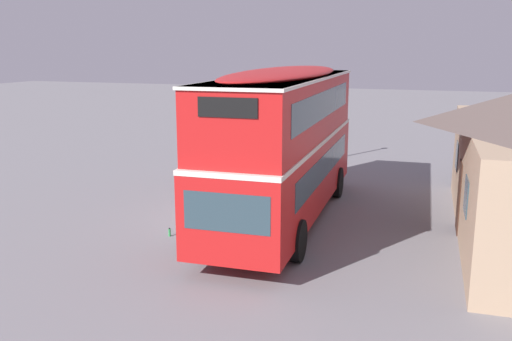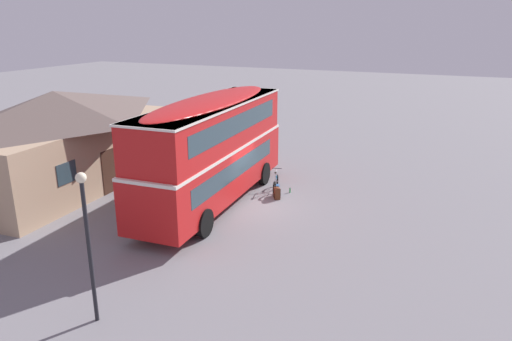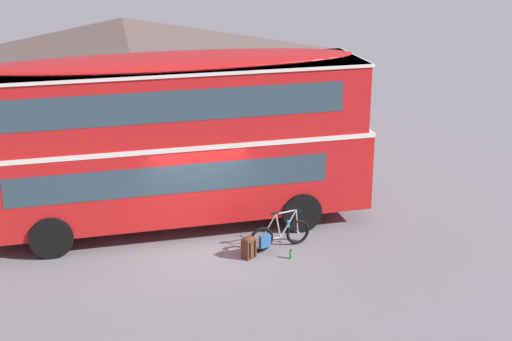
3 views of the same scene
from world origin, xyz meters
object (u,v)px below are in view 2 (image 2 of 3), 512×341
at_px(backpack_on_ground, 277,193).
at_px(water_bottle_green_metal, 290,190).
at_px(touring_bicycle, 276,185).
at_px(street_lamp, 87,231).
at_px(double_decker_bus, 213,146).

bearing_deg(backpack_on_ground, water_bottle_green_metal, -14.88).
relative_size(touring_bicycle, water_bottle_green_metal, 6.85).
height_order(touring_bicycle, water_bottle_green_metal, touring_bicycle).
height_order(water_bottle_green_metal, street_lamp, street_lamp).
bearing_deg(street_lamp, touring_bicycle, -3.82).
relative_size(water_bottle_green_metal, street_lamp, 0.06).
distance_m(double_decker_bus, water_bottle_green_metal, 4.53).
bearing_deg(water_bottle_green_metal, street_lamp, 173.05).
xyz_separation_m(touring_bicycle, water_bottle_green_metal, (0.17, -0.66, -0.26)).
distance_m(backpack_on_ground, water_bottle_green_metal, 1.08).
height_order(double_decker_bus, water_bottle_green_metal, double_decker_bus).
height_order(touring_bicycle, street_lamp, street_lamp).
bearing_deg(double_decker_bus, water_bottle_green_metal, -45.68).
xyz_separation_m(double_decker_bus, touring_bicycle, (2.45, -2.03, -2.27)).
bearing_deg(touring_bicycle, street_lamp, 176.18).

